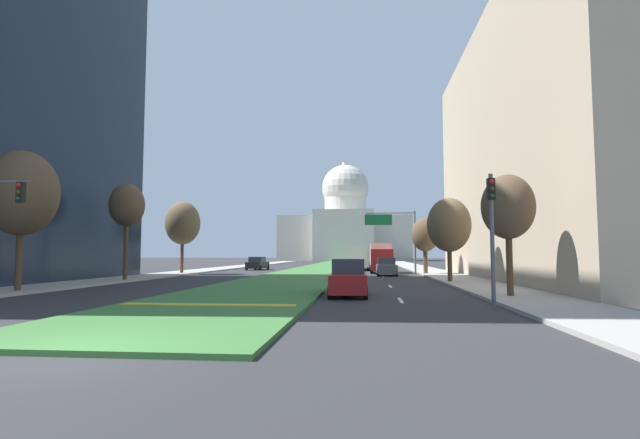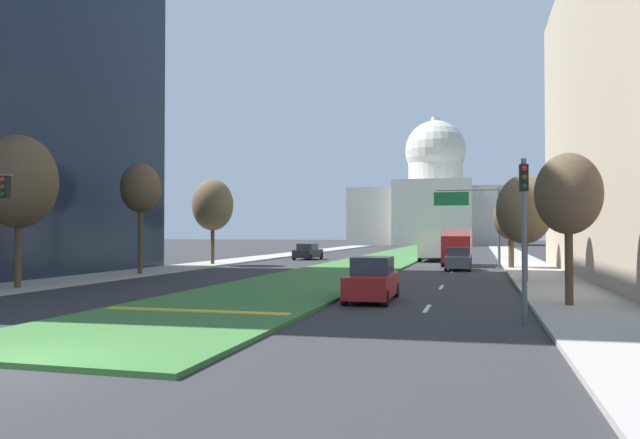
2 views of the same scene
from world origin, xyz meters
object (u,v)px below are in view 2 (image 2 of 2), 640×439
street_tree_left_mid (141,189)px  sedan_lead_stopped (372,281)px  sedan_distant (308,252)px  traffic_light_near_right (524,218)px  overhead_guide_sign (474,210)px  street_tree_right_near (568,195)px  box_truck_delivery (457,246)px  street_tree_left_near (19,182)px  street_tree_right_mid (524,210)px  capitol_building (435,201)px  city_bus (435,243)px  sedan_midblock (458,259)px  street_tree_right_far (511,219)px  street_tree_left_far (213,205)px

street_tree_left_mid → sedan_lead_stopped: bearing=-30.9°
sedan_distant → traffic_light_near_right: bearing=-65.3°
overhead_guide_sign → street_tree_right_near: overhead_guide_sign is taller
box_truck_delivery → street_tree_right_near: bearing=-79.9°
street_tree_left_near → street_tree_right_mid: size_ratio=1.26×
street_tree_left_near → sedan_lead_stopped: bearing=0.2°
capitol_building → street_tree_left_near: 114.52m
street_tree_left_mid → city_bus: size_ratio=0.68×
street_tree_right_near → sedan_midblock: (-4.79, 22.45, -3.48)m
street_tree_left_mid → sedan_distant: (4.18, 25.53, -4.95)m
city_bus → overhead_guide_sign: bearing=-72.1°
capitol_building → street_tree_right_near: capitol_building is taller
overhead_guide_sign → street_tree_left_mid: size_ratio=0.87×
street_tree_right_mid → street_tree_right_far: bearing=90.3°
street_tree_right_far → sedan_lead_stopped: bearing=-105.8°
capitol_building → street_tree_right_mid: (11.97, -102.99, -5.70)m
overhead_guide_sign → sedan_midblock: 5.23m
street_tree_right_near → city_bus: size_ratio=0.53×
capitol_building → sedan_lead_stopped: size_ratio=8.50×
sedan_midblock → city_bus: (-2.81, 15.79, 0.96)m
box_truck_delivery → street_tree_right_far: bearing=-44.9°
street_tree_right_mid → sedan_distant: street_tree_right_mid is taller
street_tree_left_mid → box_truck_delivery: bearing=41.9°
street_tree_right_near → sedan_midblock: 23.21m
street_tree_right_near → street_tree_left_mid: size_ratio=0.79×
overhead_guide_sign → street_tree_right_far: overhead_guide_sign is taller
capitol_building → sedan_midblock: capitol_building is taller
sedan_midblock → street_tree_right_near: bearing=-77.9°
street_tree_left_far → overhead_guide_sign: bearing=6.2°
street_tree_left_near → sedan_lead_stopped: 18.21m
street_tree_right_far → sedan_distant: size_ratio=1.21×
capitol_building → sedan_midblock: (7.95, -91.89, -9.03)m
traffic_light_near_right → city_bus: 42.99m
capitol_building → sedan_lead_stopped: capitol_building is taller
street_tree_left_mid → street_tree_right_mid: (24.05, 0.36, -1.59)m
street_tree_left_mid → street_tree_left_far: 12.46m
capitol_building → street_tree_left_mid: capitol_building is taller
overhead_guide_sign → street_tree_left_mid: street_tree_left_mid is taller
capitol_building → street_tree_left_far: capitol_building is taller
sedan_distant → street_tree_right_near: bearing=-60.5°
street_tree_right_near → sedan_lead_stopped: size_ratio=1.34×
street_tree_right_far → box_truck_delivery: bearing=135.1°
street_tree_left_near → street_tree_right_near: street_tree_left_near is taller
traffic_light_near_right → street_tree_right_near: bearing=66.5°
sedan_lead_stopped → overhead_guide_sign: bearing=80.9°
traffic_light_near_right → overhead_guide_sign: (-1.70, 30.15, 1.32)m
capitol_building → box_truck_delivery: size_ratio=5.83×
capitol_building → street_tree_left_near: (-12.51, -113.74, -4.47)m
overhead_guide_sign → city_bus: overhead_guide_sign is taller
street_tree_right_near → sedan_lead_stopped: bearing=175.1°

